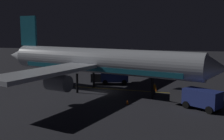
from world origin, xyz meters
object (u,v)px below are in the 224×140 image
Objects in this scene: airliner at (96,62)px; catering_truck at (111,77)px; baggage_truck at (198,98)px; traffic_cone_near_right at (174,100)px; ground_crew_worker at (154,89)px; traffic_cone_near_left at (127,102)px; traffic_cone_under_wing at (156,90)px.

airliner reaches higher than catering_truck.
baggage_truck is at bearing 67.11° from airliner.
traffic_cone_near_right is at bearing 47.31° from catering_truck.
catering_truck is at bearing 172.30° from airliner.
catering_truck is at bearing -132.43° from baggage_truck.
traffic_cone_near_right is (3.74, 11.94, -4.43)m from airliner.
airliner reaches higher than traffic_cone_near_right.
airliner reaches higher than ground_crew_worker.
traffic_cone_near_left and traffic_cone_near_right have the same top height.
catering_truck is at bearing -132.69° from traffic_cone_near_right.
baggage_truck is 11.37× the size of traffic_cone_near_right.
traffic_cone_near_left is at bearing -19.82° from traffic_cone_under_wing.
baggage_truck is at bearing 90.53° from traffic_cone_near_left.
ground_crew_worker reaches higher than traffic_cone_under_wing.
traffic_cone_near_right is at bearing 25.22° from traffic_cone_under_wing.
traffic_cone_under_wing is (-2.19, 9.15, -4.43)m from airliner.
traffic_cone_near_left is (12.78, 5.21, -1.07)m from catering_truck.
ground_crew_worker is at bearing -141.28° from traffic_cone_near_right.
traffic_cone_near_right is (-2.49, -2.83, -1.01)m from baggage_truck.
baggage_truck reaches higher than traffic_cone_near_left.
catering_truck is (-12.70, -13.89, 0.07)m from baggage_truck.
ground_crew_worker is 2.43m from traffic_cone_under_wing.
traffic_cone_near_left is at bearing -89.47° from baggage_truck.
airliner is 6.04× the size of baggage_truck.
ground_crew_worker is 3.16× the size of traffic_cone_under_wing.
traffic_cone_near_left is 1.00× the size of traffic_cone_near_right.
traffic_cone_under_wing is at bearing -146.27° from baggage_truck.
airliner is 16.39m from baggage_truck.
airliner is at bearing -112.89° from baggage_truck.
ground_crew_worker is (0.16, 9.07, -3.79)m from airliner.
ground_crew_worker is (6.63, 8.19, -0.44)m from catering_truck.
catering_truck is 9.37m from traffic_cone_under_wing.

